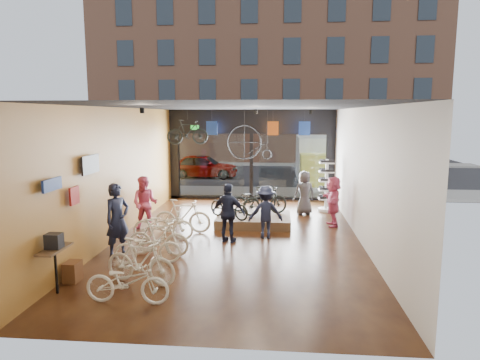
# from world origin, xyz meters

# --- Properties ---
(ground_plane) EXTENTS (7.00, 12.00, 0.04)m
(ground_plane) POSITION_xyz_m (0.00, 0.00, -0.02)
(ground_plane) COLOR black
(ground_plane) RESTS_ON ground
(ceiling) EXTENTS (7.00, 12.00, 0.04)m
(ceiling) POSITION_xyz_m (0.00, 0.00, 3.82)
(ceiling) COLOR black
(ceiling) RESTS_ON ground
(wall_left) EXTENTS (0.04, 12.00, 3.80)m
(wall_left) POSITION_xyz_m (-3.52, 0.00, 1.90)
(wall_left) COLOR #AB7E3B
(wall_left) RESTS_ON ground
(wall_right) EXTENTS (0.04, 12.00, 3.80)m
(wall_right) POSITION_xyz_m (3.52, 0.00, 1.90)
(wall_right) COLOR beige
(wall_right) RESTS_ON ground
(wall_back) EXTENTS (7.00, 0.04, 3.80)m
(wall_back) POSITION_xyz_m (0.00, -6.02, 1.90)
(wall_back) COLOR beige
(wall_back) RESTS_ON ground
(storefront) EXTENTS (7.00, 0.26, 3.80)m
(storefront) POSITION_xyz_m (0.00, 6.00, 1.90)
(storefront) COLOR black
(storefront) RESTS_ON ground
(exit_sign) EXTENTS (0.35, 0.06, 0.18)m
(exit_sign) POSITION_xyz_m (-2.40, 5.88, 3.05)
(exit_sign) COLOR #198C26
(exit_sign) RESTS_ON storefront
(street_road) EXTENTS (30.00, 18.00, 0.02)m
(street_road) POSITION_xyz_m (0.00, 15.00, -0.01)
(street_road) COLOR black
(street_road) RESTS_ON ground
(sidewalk_near) EXTENTS (30.00, 2.40, 0.12)m
(sidewalk_near) POSITION_xyz_m (0.00, 7.20, 0.06)
(sidewalk_near) COLOR slate
(sidewalk_near) RESTS_ON ground
(sidewalk_far) EXTENTS (30.00, 2.00, 0.12)m
(sidewalk_far) POSITION_xyz_m (0.00, 19.00, 0.06)
(sidewalk_far) COLOR slate
(sidewalk_far) RESTS_ON ground
(opposite_building) EXTENTS (26.00, 5.00, 14.00)m
(opposite_building) POSITION_xyz_m (0.00, 21.50, 7.00)
(opposite_building) COLOR brown
(opposite_building) RESTS_ON ground
(street_car) EXTENTS (3.98, 1.60, 1.36)m
(street_car) POSITION_xyz_m (-3.18, 12.00, 0.68)
(street_car) COLOR gray
(street_car) RESTS_ON street_road
(box_truck) EXTENTS (2.03, 6.09, 2.40)m
(box_truck) POSITION_xyz_m (3.22, 11.00, 1.20)
(box_truck) COLOR silver
(box_truck) RESTS_ON street_road
(floor_bike_0) EXTENTS (1.65, 0.60, 0.86)m
(floor_bike_0) POSITION_xyz_m (-1.70, -4.56, 0.43)
(floor_bike_0) COLOR beige
(floor_bike_0) RESTS_ON ground_plane
(floor_bike_1) EXTENTS (1.72, 0.85, 0.99)m
(floor_bike_1) POSITION_xyz_m (-1.76, -3.59, 0.50)
(floor_bike_1) COLOR beige
(floor_bike_1) RESTS_ON ground_plane
(floor_bike_2) EXTENTS (1.66, 0.86, 0.83)m
(floor_bike_2) POSITION_xyz_m (-1.98, -2.36, 0.42)
(floor_bike_2) COLOR beige
(floor_bike_2) RESTS_ON ground_plane
(floor_bike_3) EXTENTS (1.62, 0.53, 0.96)m
(floor_bike_3) POSITION_xyz_m (-1.89, -1.77, 0.48)
(floor_bike_3) COLOR beige
(floor_bike_3) RESTS_ON ground_plane
(floor_bike_4) EXTENTS (1.78, 0.73, 0.91)m
(floor_bike_4) POSITION_xyz_m (-2.14, -0.37, 0.46)
(floor_bike_4) COLOR beige
(floor_bike_4) RESTS_ON ground_plane
(floor_bike_5) EXTENTS (1.74, 0.51, 1.04)m
(floor_bike_5) POSITION_xyz_m (-1.76, 0.44, 0.52)
(floor_bike_5) COLOR beige
(floor_bike_5) RESTS_ON ground_plane
(display_platform) EXTENTS (2.40, 1.80, 0.30)m
(display_platform) POSITION_xyz_m (0.36, 1.63, 0.15)
(display_platform) COLOR #513021
(display_platform) RESTS_ON ground_plane
(display_bike_left) EXTENTS (1.60, 1.34, 0.82)m
(display_bike_left) POSITION_xyz_m (-0.41, 1.19, 0.71)
(display_bike_left) COLOR black
(display_bike_left) RESTS_ON display_platform
(display_bike_mid) EXTENTS (1.64, 1.15, 0.97)m
(display_bike_mid) POSITION_xyz_m (0.73, 1.74, 0.79)
(display_bike_mid) COLOR black
(display_bike_mid) RESTS_ON display_platform
(display_bike_right) EXTENTS (1.67, 0.94, 0.83)m
(display_bike_right) POSITION_xyz_m (0.30, 2.32, 0.72)
(display_bike_right) COLOR black
(display_bike_right) RESTS_ON display_platform
(customer_0) EXTENTS (0.77, 0.82, 1.88)m
(customer_0) POSITION_xyz_m (-2.91, -1.86, 0.94)
(customer_0) COLOR #161C33
(customer_0) RESTS_ON ground_plane
(customer_1) EXTENTS (0.85, 0.67, 1.71)m
(customer_1) POSITION_xyz_m (-2.96, 0.58, 0.86)
(customer_1) COLOR #CC4C72
(customer_1) RESTS_ON ground_plane
(customer_2) EXTENTS (1.07, 0.69, 1.69)m
(customer_2) POSITION_xyz_m (-0.23, -0.42, 0.85)
(customer_2) COLOR #161C33
(customer_2) RESTS_ON ground_plane
(customer_3) EXTENTS (1.07, 0.71, 1.55)m
(customer_3) POSITION_xyz_m (0.79, 0.10, 0.78)
(customer_3) COLOR #161C33
(customer_3) RESTS_ON ground_plane
(customer_4) EXTENTS (0.90, 0.73, 1.60)m
(customer_4) POSITION_xyz_m (2.09, 3.22, 0.80)
(customer_4) COLOR #3F3F44
(customer_4) RESTS_ON ground_plane
(customer_5) EXTENTS (0.54, 1.53, 1.63)m
(customer_5) POSITION_xyz_m (2.94, 1.71, 0.81)
(customer_5) COLOR #CC4C72
(customer_5) RESTS_ON ground_plane
(sunglasses_rack) EXTENTS (0.59, 0.49, 1.96)m
(sunglasses_rack) POSITION_xyz_m (2.95, 3.87, 0.98)
(sunglasses_rack) COLOR white
(sunglasses_rack) RESTS_ON ground_plane
(wall_merch) EXTENTS (0.40, 2.40, 2.60)m
(wall_merch) POSITION_xyz_m (-3.38, -3.50, 1.30)
(wall_merch) COLOR navy
(wall_merch) RESTS_ON wall_left
(penny_farthing) EXTENTS (1.65, 0.06, 1.32)m
(penny_farthing) POSITION_xyz_m (0.11, 4.23, 2.50)
(penny_farthing) COLOR black
(penny_farthing) RESTS_ON ceiling
(hung_bike) EXTENTS (1.64, 0.81, 0.95)m
(hung_bike) POSITION_xyz_m (-2.36, 4.20, 2.93)
(hung_bike) COLOR black
(hung_bike) RESTS_ON ceiling
(jersey_left) EXTENTS (0.45, 0.03, 0.55)m
(jersey_left) POSITION_xyz_m (-1.57, 5.20, 3.05)
(jersey_left) COLOR #1E3F99
(jersey_left) RESTS_ON ceiling
(jersey_mid) EXTENTS (0.45, 0.03, 0.55)m
(jersey_mid) POSITION_xyz_m (0.91, 5.20, 3.05)
(jersey_mid) COLOR #CC5919
(jersey_mid) RESTS_ON ceiling
(jersey_right) EXTENTS (0.45, 0.03, 0.55)m
(jersey_right) POSITION_xyz_m (2.17, 5.20, 3.05)
(jersey_right) COLOR #1E3F99
(jersey_right) RESTS_ON ceiling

